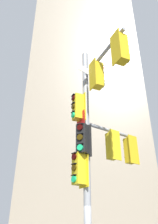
% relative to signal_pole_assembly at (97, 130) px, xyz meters
% --- Properties ---
extents(building_mid_block, '(15.60, 15.60, 38.41)m').
position_rel_signal_pole_assembly_xyz_m(building_mid_block, '(-1.01, 25.55, 14.26)').
color(building_mid_block, tan).
rests_on(building_mid_block, ground).
extents(signal_pole_assembly, '(2.55, 4.05, 8.48)m').
position_rel_signal_pole_assembly_xyz_m(signal_pole_assembly, '(0.00, 0.00, 0.00)').
color(signal_pole_assembly, '#9EA0A3').
rests_on(signal_pole_assembly, ground).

